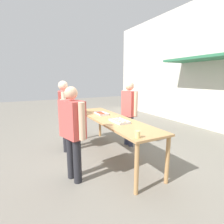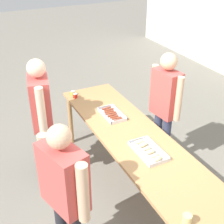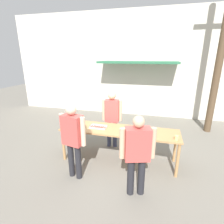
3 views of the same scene
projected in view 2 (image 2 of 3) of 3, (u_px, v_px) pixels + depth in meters
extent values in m
plane|color=slate|center=(131.00, 191.00, 4.16)|extent=(24.00, 24.00, 0.00)
cube|color=tan|center=(133.00, 137.00, 3.73)|extent=(2.95, 0.76, 0.04)
cylinder|color=tan|center=(71.00, 120.00, 4.93)|extent=(0.07, 0.07, 0.85)
cylinder|color=tan|center=(107.00, 111.00, 5.17)|extent=(0.07, 0.07, 0.85)
cube|color=silver|center=(112.00, 115.00, 4.14)|extent=(0.43, 0.24, 0.01)
cube|color=silver|center=(104.00, 116.00, 4.08)|extent=(0.43, 0.01, 0.03)
cube|color=silver|center=(120.00, 112.00, 4.17)|extent=(0.43, 0.01, 0.03)
cube|color=silver|center=(105.00, 107.00, 4.29)|extent=(0.01, 0.24, 0.03)
cube|color=silver|center=(119.00, 121.00, 3.96)|extent=(0.01, 0.24, 0.03)
cylinder|color=brown|center=(106.00, 108.00, 4.27)|extent=(0.03, 0.14, 0.02)
cylinder|color=brown|center=(109.00, 110.00, 4.23)|extent=(0.03, 0.14, 0.02)
cylinder|color=brown|center=(109.00, 111.00, 4.19)|extent=(0.03, 0.13, 0.02)
cylinder|color=brown|center=(111.00, 113.00, 4.15)|extent=(0.04, 0.15, 0.03)
cylinder|color=brown|center=(112.00, 115.00, 4.10)|extent=(0.04, 0.13, 0.03)
cylinder|color=brown|center=(114.00, 117.00, 4.07)|extent=(0.03, 0.12, 0.03)
cylinder|color=brown|center=(117.00, 118.00, 4.04)|extent=(0.04, 0.13, 0.02)
cylinder|color=brown|center=(118.00, 120.00, 4.00)|extent=(0.02, 0.13, 0.02)
cube|color=silver|center=(148.00, 152.00, 3.44)|extent=(0.47, 0.26, 0.01)
cube|color=silver|center=(138.00, 154.00, 3.38)|extent=(0.47, 0.01, 0.03)
cube|color=silver|center=(158.00, 147.00, 3.48)|extent=(0.47, 0.01, 0.03)
cube|color=silver|center=(138.00, 140.00, 3.61)|extent=(0.01, 0.26, 0.03)
cube|color=silver|center=(160.00, 162.00, 3.25)|extent=(0.01, 0.26, 0.03)
ellipsoid|color=beige|center=(139.00, 142.00, 3.56)|extent=(0.07, 0.12, 0.04)
ellipsoid|color=beige|center=(143.00, 145.00, 3.51)|extent=(0.07, 0.12, 0.05)
ellipsoid|color=beige|center=(147.00, 148.00, 3.45)|extent=(0.05, 0.10, 0.04)
ellipsoid|color=beige|center=(150.00, 152.00, 3.40)|extent=(0.07, 0.12, 0.05)
ellipsoid|color=beige|center=(155.00, 155.00, 3.34)|extent=(0.06, 0.10, 0.04)
ellipsoid|color=beige|center=(158.00, 159.00, 3.28)|extent=(0.08, 0.12, 0.06)
cylinder|color=gold|center=(73.00, 93.00, 4.65)|extent=(0.07, 0.07, 0.06)
cylinder|color=#B2B2B7|center=(73.00, 91.00, 4.63)|extent=(0.06, 0.06, 0.01)
cylinder|color=#B22319|center=(75.00, 96.00, 4.57)|extent=(0.07, 0.07, 0.06)
cylinder|color=#B2B2B7|center=(75.00, 94.00, 4.55)|extent=(0.06, 0.06, 0.01)
cylinder|color=#DBC67A|center=(187.00, 220.00, 2.55)|extent=(0.08, 0.08, 0.11)
cylinder|color=#333851|center=(157.00, 136.00, 4.58)|extent=(0.12, 0.12, 0.81)
cylinder|color=#333851|center=(166.00, 141.00, 4.45)|extent=(0.12, 0.12, 0.81)
cube|color=#C64C47|center=(166.00, 93.00, 4.15)|extent=(0.42, 0.27, 0.64)
sphere|color=#DBAD89|center=(169.00, 61.00, 3.93)|extent=(0.22, 0.22, 0.22)
cylinder|color=#DBAD89|center=(154.00, 86.00, 4.32)|extent=(0.09, 0.09, 0.61)
cylinder|color=#DBAD89|center=(179.00, 99.00, 3.97)|extent=(0.09, 0.09, 0.61)
cylinder|color=#232328|center=(47.00, 155.00, 4.17)|extent=(0.13, 0.13, 0.83)
cylinder|color=#232328|center=(46.00, 146.00, 4.34)|extent=(0.13, 0.13, 0.83)
cube|color=#C64C47|center=(40.00, 102.00, 3.89)|extent=(0.48, 0.33, 0.66)
sphere|color=beige|center=(36.00, 68.00, 3.66)|extent=(0.22, 0.22, 0.22)
cylinder|color=beige|center=(41.00, 112.00, 3.65)|extent=(0.10, 0.10, 0.62)
cylinder|color=beige|center=(39.00, 92.00, 4.11)|extent=(0.10, 0.10, 0.62)
cube|color=#C64C47|center=(63.00, 178.00, 2.76)|extent=(0.52, 0.38, 0.63)
sphere|color=#DBAD89|center=(59.00, 137.00, 2.54)|extent=(0.21, 0.21, 0.21)
cylinder|color=#DBAD89|center=(83.00, 193.00, 2.57)|extent=(0.10, 0.10, 0.60)
cylinder|color=#DBAD89|center=(46.00, 161.00, 2.93)|extent=(0.10, 0.10, 0.60)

